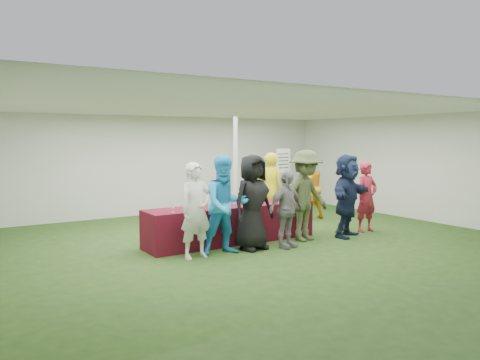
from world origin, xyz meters
TOP-DOWN VIEW (x-y plane):
  - ground at (0.00, 0.00)m, footprint 60.00×60.00m
  - tent at (0.50, 1.20)m, footprint 10.00×10.00m
  - serving_table at (-0.44, -0.16)m, footprint 3.60×0.80m
  - wine_bottles at (0.18, -0.03)m, footprint 0.70×0.11m
  - wine_glasses at (-1.33, -0.43)m, footprint 1.19×0.14m
  - water_bottle at (-0.32, -0.08)m, footprint 0.07×0.07m
  - bar_towel at (1.10, -0.11)m, footprint 0.25×0.18m
  - dump_bucket at (1.19, -0.38)m, footprint 0.26×0.26m
  - wine_list_sign at (2.98, 2.58)m, footprint 0.50×0.03m
  - staff_pourer at (1.28, 0.90)m, footprint 0.73×0.59m
  - staff_back at (2.67, 1.07)m, footprint 0.85×0.68m
  - customer_0 at (-1.63, -0.92)m, footprint 0.65×0.46m
  - customer_1 at (-1.05, -0.95)m, footprint 0.94×0.77m
  - customer_2 at (-0.43, -0.91)m, footprint 0.95×0.69m
  - customer_3 at (0.18, -1.15)m, footprint 0.92×0.50m
  - customer_4 at (0.90, -0.87)m, footprint 1.30×0.88m
  - customer_5 at (1.89, -1.04)m, footprint 1.71×1.13m
  - customer_6 at (2.66, -0.89)m, footprint 0.58×0.38m

SIDE VIEW (x-z plane):
  - ground at x=0.00m, z-range 0.00..0.00m
  - serving_table at x=-0.44m, z-range 0.00..0.75m
  - customer_3 at x=0.18m, z-range 0.00..1.48m
  - bar_towel at x=1.10m, z-range 0.75..0.78m
  - customer_6 at x=2.66m, z-range 0.00..1.56m
  - staff_back at x=2.67m, z-range 0.00..1.68m
  - customer_0 at x=-1.63m, z-range 0.00..1.68m
  - dump_bucket at x=1.19m, z-range 0.75..0.93m
  - water_bottle at x=-0.32m, z-range 0.74..0.97m
  - wine_glasses at x=-1.33m, z-range 0.78..0.94m
  - wine_bottles at x=0.18m, z-range 0.71..1.03m
  - staff_pourer at x=1.28m, z-range 0.00..1.76m
  - customer_5 at x=1.89m, z-range 0.00..1.76m
  - customer_1 at x=-1.05m, z-range 0.00..1.79m
  - customer_2 at x=-0.43m, z-range 0.00..1.79m
  - customer_4 at x=0.90m, z-range 0.00..1.86m
  - wine_list_sign at x=2.98m, z-range 0.42..2.22m
  - tent at x=0.50m, z-range -3.65..6.35m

